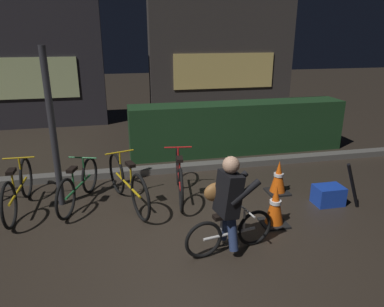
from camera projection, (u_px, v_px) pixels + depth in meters
The scene contains 15 objects.
ground_plane at pixel (187, 230), 4.87m from camera, with size 40.00×40.00×0.00m, color #2D261E.
sidewalk_curb at pixel (164, 169), 6.89m from camera, with size 12.00×0.24×0.12m, color #56544F.
hedge_row at pixel (238, 128), 7.92m from camera, with size 4.80×0.70×1.12m, color #19381C.
storefront_left at pixel (13, 55), 9.53m from camera, with size 4.70×0.54×4.02m.
storefront_right at pixel (223, 42), 11.33m from camera, with size 4.73×0.54×4.57m.
street_post at pixel (53, 130), 5.23m from camera, with size 0.10×0.10×2.41m, color #2D2D33.
parked_bike_left_mid at pixel (18, 189), 5.31m from camera, with size 0.46×1.66×0.76m.
parked_bike_center_left at pixel (78, 185), 5.52m from camera, with size 0.57×1.45×0.70m.
parked_bike_center_right at pixel (127, 184), 5.47m from camera, with size 0.59×1.68×0.80m.
parked_bike_right_mid at pixel (179, 177), 5.78m from camera, with size 0.46×1.67×0.77m.
traffic_cone_near at pixel (275, 206), 4.94m from camera, with size 0.36×0.36×0.60m.
traffic_cone_far at pixel (278, 178), 5.93m from camera, with size 0.36×0.36×0.57m.
blue_crate at pixel (328, 195), 5.58m from camera, with size 0.44×0.32×0.30m, color #193DB7.
cyclist at pixel (228, 205), 4.23m from camera, with size 1.18×0.50×1.25m.
closed_umbrella at pixel (353, 186), 5.31m from camera, with size 0.05×0.05×0.85m, color black.
Camera 1 is at (-0.86, -4.18, 2.58)m, focal length 33.22 mm.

